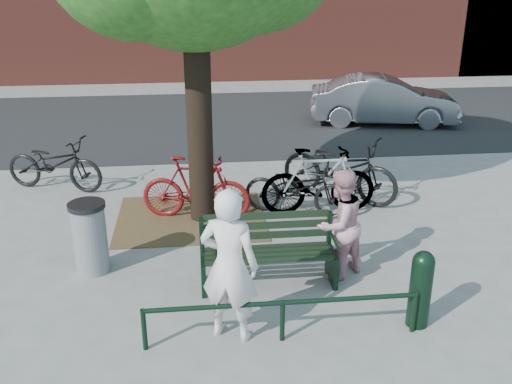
{
  "coord_description": "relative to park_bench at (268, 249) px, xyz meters",
  "views": [
    {
      "loc": [
        -0.87,
        -6.43,
        3.89
      ],
      "look_at": [
        -0.05,
        1.0,
        0.91
      ],
      "focal_mm": 40.0,
      "sensor_mm": 36.0,
      "label": 1
    }
  ],
  "objects": [
    {
      "name": "ground",
      "position": [
        0.0,
        -0.08,
        -0.48
      ],
      "size": [
        90.0,
        90.0,
        0.0
      ],
      "primitive_type": "plane",
      "color": "gray",
      "rests_on": "ground"
    },
    {
      "name": "dirt_pit",
      "position": [
        -1.0,
        2.12,
        -0.47
      ],
      "size": [
        2.4,
        2.0,
        0.02
      ],
      "primitive_type": "cube",
      "color": "brown",
      "rests_on": "ground"
    },
    {
      "name": "road",
      "position": [
        0.0,
        8.42,
        -0.47
      ],
      "size": [
        40.0,
        7.0,
        0.01
      ],
      "primitive_type": "cube",
      "color": "black",
      "rests_on": "ground"
    },
    {
      "name": "park_bench",
      "position": [
        0.0,
        0.0,
        0.0
      ],
      "size": [
        1.74,
        0.54,
        0.97
      ],
      "color": "black",
      "rests_on": "ground"
    },
    {
      "name": "guard_railing",
      "position": [
        0.0,
        -1.28,
        -0.08
      ],
      "size": [
        3.06,
        0.06,
        0.51
      ],
      "color": "black",
      "rests_on": "ground"
    },
    {
      "name": "person_left",
      "position": [
        -0.56,
        -1.13,
        0.41
      ],
      "size": [
        0.76,
        0.64,
        1.78
      ],
      "primitive_type": "imported",
      "rotation": [
        0.0,
        0.0,
        2.76
      ],
      "color": "silver",
      "rests_on": "ground"
    },
    {
      "name": "person_right",
      "position": [
        0.95,
        0.07,
        0.27
      ],
      "size": [
        0.92,
        0.87,
        1.5
      ],
      "primitive_type": "imported",
      "rotation": [
        0.0,
        0.0,
        3.72
      ],
      "color": "#CB8B96",
      "rests_on": "ground"
    },
    {
      "name": "bollard",
      "position": [
        1.6,
        -1.15,
        0.03
      ],
      "size": [
        0.25,
        0.25,
        0.95
      ],
      "color": "black",
      "rests_on": "ground"
    },
    {
      "name": "litter_bin",
      "position": [
        -2.33,
        0.54,
        0.03
      ],
      "size": [
        0.49,
        0.49,
        1.0
      ],
      "color": "gray",
      "rests_on": "ground"
    },
    {
      "name": "bicycle_a",
      "position": [
        -3.47,
        3.73,
        0.02
      ],
      "size": [
        2.01,
        1.26,
        1.0
      ],
      "primitive_type": "imported",
      "rotation": [
        0.0,
        0.0,
        1.23
      ],
      "color": "black",
      "rests_on": "ground"
    },
    {
      "name": "bicycle_b",
      "position": [
        -0.9,
        2.12,
        0.06
      ],
      "size": [
        1.84,
        0.88,
        1.07
      ],
      "primitive_type": "imported",
      "rotation": [
        0.0,
        0.0,
        1.35
      ],
      "color": "#590C0D",
      "rests_on": "ground"
    },
    {
      "name": "bicycle_c",
      "position": [
        0.77,
        2.12,
        -0.01
      ],
      "size": [
        1.88,
        1.21,
        0.93
      ],
      "primitive_type": "imported",
      "rotation": [
        0.0,
        0.0,
        1.21
      ],
      "color": "black",
      "rests_on": "ground"
    },
    {
      "name": "bicycle_d",
      "position": [
        1.12,
        2.12,
        0.09
      ],
      "size": [
        1.91,
        0.55,
        1.15
      ],
      "primitive_type": "imported",
      "rotation": [
        0.0,
        0.0,
        1.58
      ],
      "color": "gray",
      "rests_on": "ground"
    },
    {
      "name": "bicycle_e",
      "position": [
        1.62,
        2.72,
        0.09
      ],
      "size": [
        2.18,
        1.93,
        1.14
      ],
      "primitive_type": "imported",
      "rotation": [
        0.0,
        0.0,
        0.91
      ],
      "color": "black",
      "rests_on": "ground"
    },
    {
      "name": "parked_car",
      "position": [
        4.03,
        7.67,
        0.14
      ],
      "size": [
        3.94,
        1.97,
        1.24
      ],
      "primitive_type": "imported",
      "rotation": [
        0.0,
        0.0,
        1.39
      ],
      "color": "slate",
      "rests_on": "ground"
    }
  ]
}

